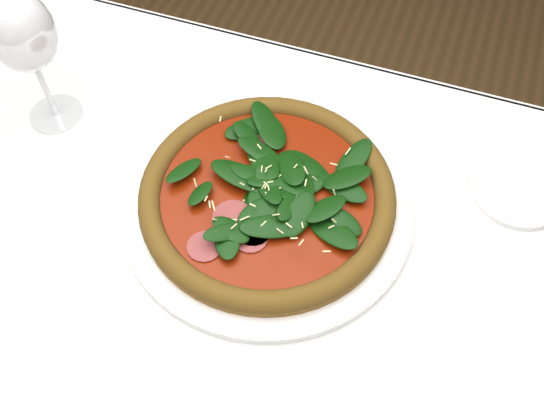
% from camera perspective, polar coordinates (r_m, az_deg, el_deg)
% --- Properties ---
extents(dining_table, '(1.21, 0.81, 0.75)m').
position_cam_1_polar(dining_table, '(0.87, -6.84, -7.50)').
color(dining_table, silver).
rests_on(dining_table, ground).
extents(plate, '(0.39, 0.39, 0.02)m').
position_cam_1_polar(plate, '(0.80, -0.45, 0.17)').
color(plate, white).
rests_on(plate, dining_table).
extents(pizza, '(0.42, 0.42, 0.04)m').
position_cam_1_polar(pizza, '(0.79, -0.46, 1.08)').
color(pizza, olive).
rests_on(pizza, plate).
extents(wine_glass, '(0.09, 0.09, 0.21)m').
position_cam_1_polar(wine_glass, '(0.87, -22.47, 14.50)').
color(wine_glass, white).
rests_on(wine_glass, dining_table).
extents(saucer_far, '(0.13, 0.13, 0.01)m').
position_cam_1_polar(saucer_far, '(0.89, 22.12, 1.35)').
color(saucer_far, white).
rests_on(saucer_far, dining_table).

